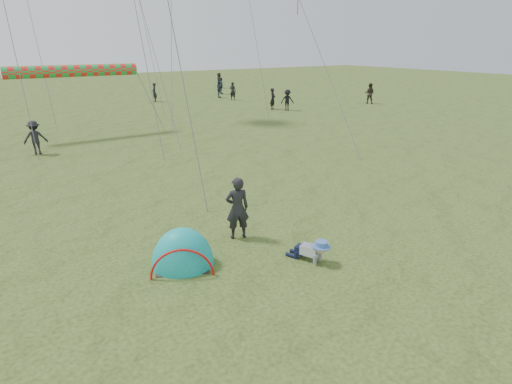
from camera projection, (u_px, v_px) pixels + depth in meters
ground at (330, 275)px, 9.08m from camera, size 140.00×140.00×0.00m
crawling_toddler at (312, 250)px, 9.54m from camera, size 0.83×0.95×0.61m
popup_tent at (183, 265)px, 9.47m from camera, size 1.84×1.71×1.90m
standing_adult at (237, 208)px, 10.53m from camera, size 0.72×0.57×1.71m
crowd_person_0 at (233, 91)px, 37.10m from camera, size 0.67×0.71×1.63m
crowd_person_1 at (369, 93)px, 34.88m from camera, size 1.02×1.07×1.74m
crowd_person_2 at (221, 86)px, 41.39m from camera, size 0.65×1.07×1.70m
crowd_person_3 at (35, 138)px, 18.76m from camera, size 1.10×0.73×1.59m
crowd_person_6 at (154, 92)px, 36.02m from camera, size 0.60×0.71×1.66m
crowd_person_9 at (287, 100)px, 31.24m from camera, size 1.19×0.94×1.61m
crowd_person_10 at (219, 80)px, 47.35m from camera, size 0.83×1.00×1.75m
crowd_person_12 at (273, 99)px, 31.73m from camera, size 0.72×0.68×1.66m
crowd_person_14 at (219, 89)px, 38.62m from camera, size 0.70×1.00×1.58m
rainbow_tube_kite at (73, 71)px, 21.53m from camera, size 6.70×0.64×0.64m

